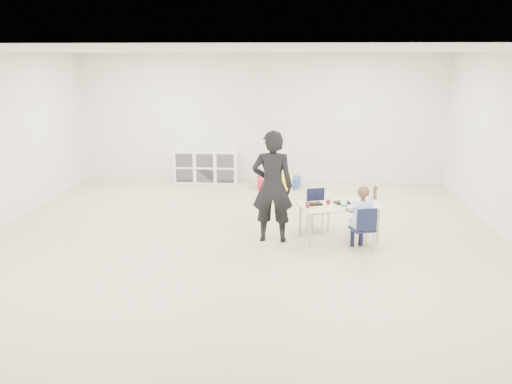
# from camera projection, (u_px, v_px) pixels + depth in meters

# --- Properties ---
(room) EXTENTS (9.00, 9.02, 2.80)m
(room) POSITION_uv_depth(u_px,v_px,m) (240.00, 155.00, 7.49)
(room) COLOR beige
(room) RESTS_ON ground
(table) EXTENTS (1.32, 0.93, 0.55)m
(table) POSITION_uv_depth(u_px,v_px,m) (339.00, 222.00, 8.25)
(table) COLOR #F9F1C7
(table) RESTS_ON ground
(chair_near) EXTENTS (0.39, 0.38, 0.66)m
(chair_near) POSITION_uv_depth(u_px,v_px,m) (362.00, 228.00, 7.78)
(chair_near) COLOR black
(chair_near) RESTS_ON ground
(chair_far) EXTENTS (0.39, 0.38, 0.66)m
(chair_far) POSITION_uv_depth(u_px,v_px,m) (318.00, 210.00, 8.69)
(chair_far) COLOR black
(chair_far) RESTS_ON ground
(child) EXTENTS (0.55, 0.55, 1.03)m
(child) POSITION_uv_depth(u_px,v_px,m) (363.00, 216.00, 7.73)
(child) COLOR #B8D1F9
(child) RESTS_ON chair_near
(lunch_tray_near) EXTENTS (0.26, 0.22, 0.03)m
(lunch_tray_near) POSITION_uv_depth(u_px,v_px,m) (342.00, 202.00, 8.25)
(lunch_tray_near) COLOR black
(lunch_tray_near) RESTS_ON table
(lunch_tray_far) EXTENTS (0.26, 0.22, 0.03)m
(lunch_tray_far) POSITION_uv_depth(u_px,v_px,m) (314.00, 204.00, 8.18)
(lunch_tray_far) COLOR black
(lunch_tray_far) RESTS_ON table
(milk_carton) EXTENTS (0.09, 0.09, 0.10)m
(milk_carton) POSITION_uv_depth(u_px,v_px,m) (344.00, 204.00, 8.06)
(milk_carton) COLOR white
(milk_carton) RESTS_ON table
(bread_roll) EXTENTS (0.09, 0.09, 0.07)m
(bread_roll) POSITION_uv_depth(u_px,v_px,m) (360.00, 203.00, 8.17)
(bread_roll) COLOR tan
(bread_roll) RESTS_ON table
(apple_near) EXTENTS (0.07, 0.07, 0.07)m
(apple_near) POSITION_uv_depth(u_px,v_px,m) (328.00, 202.00, 8.21)
(apple_near) COLOR maroon
(apple_near) RESTS_ON table
(apple_far) EXTENTS (0.07, 0.07, 0.07)m
(apple_far) POSITION_uv_depth(u_px,v_px,m) (308.00, 205.00, 8.01)
(apple_far) COLOR maroon
(apple_far) RESTS_ON table
(cubby_shelf) EXTENTS (1.40, 0.40, 0.70)m
(cubby_shelf) POSITION_uv_depth(u_px,v_px,m) (206.00, 167.00, 11.98)
(cubby_shelf) COLOR white
(cubby_shelf) RESTS_ON ground
(adult) EXTENTS (0.63, 0.42, 1.69)m
(adult) POSITION_uv_depth(u_px,v_px,m) (272.00, 186.00, 8.05)
(adult) COLOR black
(adult) RESTS_ON ground
(bin_red) EXTENTS (0.42, 0.51, 0.23)m
(bin_red) POSITION_uv_depth(u_px,v_px,m) (266.00, 183.00, 11.45)
(bin_red) COLOR red
(bin_red) RESTS_ON ground
(bin_yellow) EXTENTS (0.39, 0.50, 0.24)m
(bin_yellow) POSITION_uv_depth(u_px,v_px,m) (284.00, 182.00, 11.55)
(bin_yellow) COLOR yellow
(bin_yellow) RESTS_ON ground
(bin_blue) EXTENTS (0.45, 0.52, 0.22)m
(bin_blue) POSITION_uv_depth(u_px,v_px,m) (290.00, 182.00, 11.54)
(bin_blue) COLOR #1641A6
(bin_blue) RESTS_ON ground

